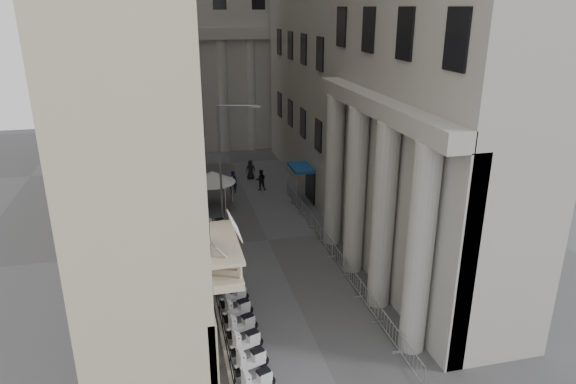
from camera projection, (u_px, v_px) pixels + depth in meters
The scene contains 31 objects.
far_building at pixel (215, 9), 56.66m from camera, with size 22.00×10.00×30.00m, color #A5A29B.
iron_fence at pixel (207, 254), 33.39m from camera, with size 0.30×28.00×1.40m, color black, non-canonical shape.
blue_awning at pixel (301, 201), 42.56m from camera, with size 1.60×3.00×3.00m, color navy, non-canonical shape.
scooter_2 at pixel (252, 371), 22.70m from camera, with size 0.56×1.40×1.50m, color silver, non-canonical shape.
scooter_3 at pixel (247, 352), 23.97m from camera, with size 0.56×1.40×1.50m, color silver, non-canonical shape.
scooter_4 at pixel (242, 334), 25.24m from camera, with size 0.56×1.40×1.50m, color silver, non-canonical shape.
scooter_5 at pixel (238, 319), 26.51m from camera, with size 0.56×1.40×1.50m, color silver, non-canonical shape.
scooter_6 at pixel (235, 304), 27.78m from camera, with size 0.56×1.40×1.50m, color silver, non-canonical shape.
scooter_7 at pixel (231, 291), 29.05m from camera, with size 0.56×1.40×1.50m, color silver, non-canonical shape.
scooter_8 at pixel (228, 279), 30.31m from camera, with size 0.56×1.40×1.50m, color silver, non-canonical shape.
scooter_9 at pixel (225, 269), 31.58m from camera, with size 0.56×1.40×1.50m, color silver, non-canonical shape.
scooter_10 at pixel (223, 258), 32.85m from camera, with size 0.56×1.40×1.50m, color silver, non-canonical shape.
scooter_11 at pixel (220, 249), 34.12m from camera, with size 0.56×1.40×1.50m, color silver, non-canonical shape.
scooter_12 at pixel (218, 240), 35.39m from camera, with size 0.56×1.40×1.50m, color silver, non-canonical shape.
scooter_13 at pixel (216, 232), 36.66m from camera, with size 0.56×1.40×1.50m, color silver, non-canonical shape.
barrier_0 at pixel (411, 370), 22.77m from camera, with size 0.60×2.40×1.10m, color #B1B4B9, non-canonical shape.
barrier_1 at pixel (388, 337), 25.06m from camera, with size 0.60×2.40×1.10m, color #B1B4B9, non-canonical shape.
barrier_2 at pixel (368, 309), 27.34m from camera, with size 0.60×2.40×1.10m, color #B1B4B9, non-canonical shape.
barrier_3 at pixel (352, 286), 29.63m from camera, with size 0.60×2.40×1.10m, color #B1B4B9, non-canonical shape.
barrier_4 at pixel (338, 266), 31.92m from camera, with size 0.60×2.40×1.10m, color #B1B4B9, non-canonical shape.
barrier_5 at pixel (326, 248), 34.20m from camera, with size 0.60×2.40×1.10m, color #B1B4B9, non-canonical shape.
barrier_6 at pixel (316, 233), 36.49m from camera, with size 0.60×2.40×1.10m, color #B1B4B9, non-canonical shape.
barrier_7 at pixel (306, 220), 38.78m from camera, with size 0.60×2.40×1.10m, color #B1B4B9, non-canonical shape.
barrier_8 at pixel (298, 208), 41.06m from camera, with size 0.60×2.40×1.10m, color #B1B4B9, non-canonical shape.
barrier_9 at pixel (291, 197), 43.35m from camera, with size 0.60×2.40×1.10m, color #B1B4B9, non-canonical shape.
security_tent at pixel (207, 176), 40.97m from camera, with size 3.66×3.66×2.97m.
street_lamp at pixel (225, 157), 35.19m from camera, with size 2.90×0.88×9.06m.
info_kiosk at pixel (212, 261), 30.68m from camera, with size 0.44×0.82×1.67m.
pedestrian_a at pixel (233, 182), 44.21m from camera, with size 0.71×0.47×1.94m, color #0D0E35.
pedestrian_b at pixel (261, 180), 44.84m from camera, with size 0.90×0.70×1.86m, color black.
pedestrian_c at pixel (251, 170), 47.69m from camera, with size 0.90×0.58×1.83m, color black.
Camera 1 is at (-6.12, -12.43, 15.18)m, focal length 32.00 mm.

